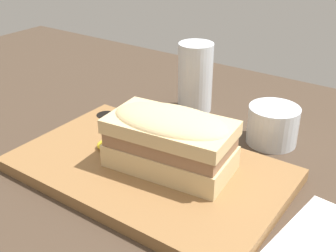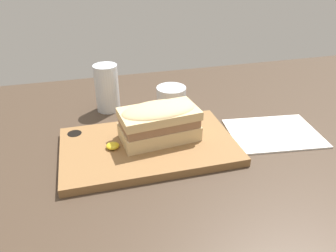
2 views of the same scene
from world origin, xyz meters
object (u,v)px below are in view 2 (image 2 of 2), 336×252
(water_glass, at_px, (107,91))
(serving_board, at_px, (148,146))
(sandwich, at_px, (159,121))
(wine_glass, at_px, (171,99))
(napkin, at_px, (273,133))

(water_glass, bearing_deg, serving_board, -74.34)
(sandwich, height_order, water_glass, water_glass)
(water_glass, xyz_separation_m, wine_glass, (0.17, -0.04, -0.03))
(water_glass, distance_m, wine_glass, 0.18)
(wine_glass, height_order, napkin, wine_glass)
(serving_board, distance_m, water_glass, 0.24)
(sandwich, bearing_deg, napkin, -4.78)
(water_glass, height_order, wine_glass, water_glass)
(serving_board, bearing_deg, napkin, -2.05)
(sandwich, distance_m, wine_glass, 0.20)
(serving_board, relative_size, napkin, 1.65)
(serving_board, bearing_deg, water_glass, 105.66)
(water_glass, bearing_deg, wine_glass, -12.25)
(wine_glass, xyz_separation_m, napkin, (0.20, -0.20, -0.03))
(wine_glass, bearing_deg, sandwich, -113.44)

